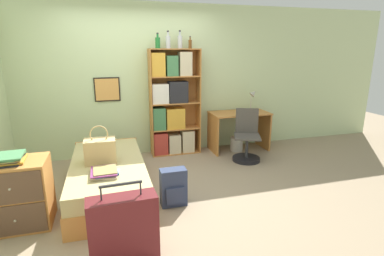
{
  "coord_description": "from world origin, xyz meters",
  "views": [
    {
      "loc": [
        -0.57,
        -3.76,
        1.83
      ],
      "look_at": [
        0.57,
        0.19,
        0.75
      ],
      "focal_mm": 28.0,
      "sensor_mm": 36.0,
      "label": 1
    }
  ],
  "objects_px": {
    "bottle_green": "(158,42)",
    "bottle_blue": "(190,44)",
    "bottle_brown": "(168,42)",
    "desk_lamp": "(253,96)",
    "handbag": "(100,151)",
    "dresser": "(19,194)",
    "desk": "(239,124)",
    "magazine_pile_on_dresser": "(9,158)",
    "backpack": "(173,188)",
    "bed": "(109,177)",
    "suitcase": "(124,229)",
    "desk_chair": "(247,144)",
    "waste_bin": "(237,144)",
    "book_stack_on_bed": "(105,172)",
    "bottle_clear": "(180,42)",
    "bookcase": "(172,105)"
  },
  "relations": [
    {
      "from": "handbag",
      "to": "waste_bin",
      "type": "bearing_deg",
      "value": 25.27
    },
    {
      "from": "magazine_pile_on_dresser",
      "to": "backpack",
      "type": "distance_m",
      "value": 1.77
    },
    {
      "from": "dresser",
      "to": "bottle_blue",
      "type": "distance_m",
      "value": 3.39
    },
    {
      "from": "bookcase",
      "to": "suitcase",
      "type": "bearing_deg",
      "value": -111.01
    },
    {
      "from": "handbag",
      "to": "suitcase",
      "type": "height_order",
      "value": "handbag"
    },
    {
      "from": "dresser",
      "to": "bottle_green",
      "type": "bearing_deg",
      "value": 44.29
    },
    {
      "from": "bed",
      "to": "dresser",
      "type": "bearing_deg",
      "value": -150.24
    },
    {
      "from": "handbag",
      "to": "dresser",
      "type": "height_order",
      "value": "handbag"
    },
    {
      "from": "book_stack_on_bed",
      "to": "suitcase",
      "type": "height_order",
      "value": "suitcase"
    },
    {
      "from": "bed",
      "to": "backpack",
      "type": "distance_m",
      "value": 0.93
    },
    {
      "from": "dresser",
      "to": "bottle_clear",
      "type": "distance_m",
      "value": 3.28
    },
    {
      "from": "desk",
      "to": "bottle_clear",
      "type": "bearing_deg",
      "value": 171.53
    },
    {
      "from": "desk_lamp",
      "to": "desk_chair",
      "type": "relative_size",
      "value": 0.47
    },
    {
      "from": "book_stack_on_bed",
      "to": "suitcase",
      "type": "distance_m",
      "value": 0.95
    },
    {
      "from": "bookcase",
      "to": "desk_lamp",
      "type": "height_order",
      "value": "bookcase"
    },
    {
      "from": "bottle_clear",
      "to": "desk_lamp",
      "type": "bearing_deg",
      "value": -2.09
    },
    {
      "from": "magazine_pile_on_dresser",
      "to": "desk_lamp",
      "type": "bearing_deg",
      "value": 26.14
    },
    {
      "from": "bottle_blue",
      "to": "desk_lamp",
      "type": "bearing_deg",
      "value": -2.3
    },
    {
      "from": "bottle_clear",
      "to": "bottle_green",
      "type": "bearing_deg",
      "value": -173.89
    },
    {
      "from": "bookcase",
      "to": "desk",
      "type": "relative_size",
      "value": 1.74
    },
    {
      "from": "bottle_blue",
      "to": "desk_lamp",
      "type": "relative_size",
      "value": 0.5
    },
    {
      "from": "handbag",
      "to": "waste_bin",
      "type": "relative_size",
      "value": 1.88
    },
    {
      "from": "backpack",
      "to": "handbag",
      "type": "bearing_deg",
      "value": 147.91
    },
    {
      "from": "bookcase",
      "to": "bottle_clear",
      "type": "relative_size",
      "value": 6.29
    },
    {
      "from": "desk",
      "to": "bottle_green",
      "type": "bearing_deg",
      "value": 175.35
    },
    {
      "from": "desk_lamp",
      "to": "bed",
      "type": "bearing_deg",
      "value": -155.0
    },
    {
      "from": "desk_lamp",
      "to": "backpack",
      "type": "xyz_separation_m",
      "value": [
        -1.94,
        -1.81,
        -0.76
      ]
    },
    {
      "from": "waste_bin",
      "to": "book_stack_on_bed",
      "type": "bearing_deg",
      "value": -146.45
    },
    {
      "from": "handbag",
      "to": "backpack",
      "type": "relative_size",
      "value": 1.05
    },
    {
      "from": "bottle_green",
      "to": "bottle_blue",
      "type": "distance_m",
      "value": 0.56
    },
    {
      "from": "handbag",
      "to": "suitcase",
      "type": "distance_m",
      "value": 1.4
    },
    {
      "from": "dresser",
      "to": "desk_lamp",
      "type": "bearing_deg",
      "value": 26.24
    },
    {
      "from": "waste_bin",
      "to": "desk_chair",
      "type": "bearing_deg",
      "value": -94.54
    },
    {
      "from": "suitcase",
      "to": "bookcase",
      "type": "relative_size",
      "value": 0.4
    },
    {
      "from": "bottle_blue",
      "to": "desk_lamp",
      "type": "xyz_separation_m",
      "value": [
        1.21,
        -0.05,
        -0.94
      ]
    },
    {
      "from": "bed",
      "to": "backpack",
      "type": "height_order",
      "value": "backpack"
    },
    {
      "from": "dresser",
      "to": "backpack",
      "type": "distance_m",
      "value": 1.66
    },
    {
      "from": "bed",
      "to": "desk",
      "type": "height_order",
      "value": "desk"
    },
    {
      "from": "bottle_brown",
      "to": "desk_lamp",
      "type": "height_order",
      "value": "bottle_brown"
    },
    {
      "from": "magazine_pile_on_dresser",
      "to": "bottle_green",
      "type": "height_order",
      "value": "bottle_green"
    },
    {
      "from": "bottle_brown",
      "to": "handbag",
      "type": "bearing_deg",
      "value": -131.78
    },
    {
      "from": "handbag",
      "to": "backpack",
      "type": "bearing_deg",
      "value": -32.09
    },
    {
      "from": "waste_bin",
      "to": "desk",
      "type": "bearing_deg",
      "value": 43.71
    },
    {
      "from": "bottle_blue",
      "to": "desk_chair",
      "type": "distance_m",
      "value": 1.96
    },
    {
      "from": "handbag",
      "to": "bottle_brown",
      "type": "bearing_deg",
      "value": 48.22
    },
    {
      "from": "bookcase",
      "to": "backpack",
      "type": "xyz_separation_m",
      "value": [
        -0.39,
        -1.84,
        -0.66
      ]
    },
    {
      "from": "suitcase",
      "to": "handbag",
      "type": "bearing_deg",
      "value": 97.76
    },
    {
      "from": "dresser",
      "to": "bottle_blue",
      "type": "bearing_deg",
      "value": 37.32
    },
    {
      "from": "book_stack_on_bed",
      "to": "bottle_blue",
      "type": "distance_m",
      "value": 2.74
    },
    {
      "from": "book_stack_on_bed",
      "to": "bottle_brown",
      "type": "xyz_separation_m",
      "value": [
        1.12,
        1.73,
        1.48
      ]
    }
  ]
}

